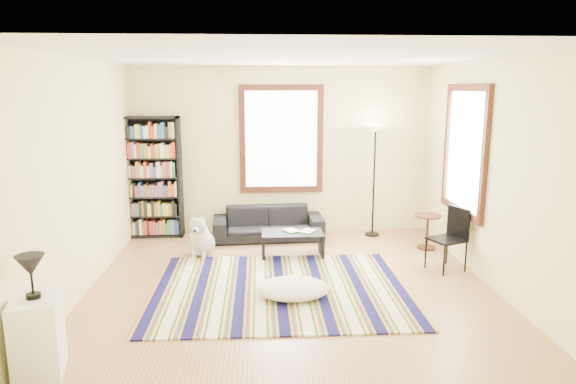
{
  "coord_description": "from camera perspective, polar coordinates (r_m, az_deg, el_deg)",
  "views": [
    {
      "loc": [
        -0.38,
        -6.1,
        2.45
      ],
      "look_at": [
        0.0,
        0.5,
        1.1
      ],
      "focal_mm": 32.0,
      "sensor_mm": 36.0,
      "label": 1
    }
  ],
  "objects": [
    {
      "name": "floor",
      "position": [
        6.61,
        0.25,
        -10.7
      ],
      "size": [
        5.0,
        5.0,
        0.1
      ],
      "primitive_type": "cube",
      "color": "#B07A50",
      "rests_on": "ground"
    },
    {
      "name": "ceiling",
      "position": [
        6.13,
        0.28,
        15.28
      ],
      "size": [
        5.0,
        5.0,
        0.1
      ],
      "primitive_type": "cube",
      "color": "white",
      "rests_on": "floor"
    },
    {
      "name": "wall_back",
      "position": [
        8.73,
        -0.77,
        4.62
      ],
      "size": [
        5.0,
        0.1,
        2.8
      ],
      "primitive_type": "cube",
      "color": "beige",
      "rests_on": "floor"
    },
    {
      "name": "wall_front",
      "position": [
        3.73,
        2.69,
        -4.84
      ],
      "size": [
        5.0,
        0.1,
        2.8
      ],
      "primitive_type": "cube",
      "color": "beige",
      "rests_on": "floor"
    },
    {
      "name": "wall_left",
      "position": [
        6.56,
        -22.56,
        1.44
      ],
      "size": [
        0.1,
        5.0,
        2.8
      ],
      "primitive_type": "cube",
      "color": "beige",
      "rests_on": "floor"
    },
    {
      "name": "wall_right",
      "position": [
        6.85,
        22.08,
        1.87
      ],
      "size": [
        0.1,
        5.0,
        2.8
      ],
      "primitive_type": "cube",
      "color": "beige",
      "rests_on": "floor"
    },
    {
      "name": "window_back",
      "position": [
        8.62,
        -0.75,
        5.88
      ],
      "size": [
        1.2,
        0.06,
        1.6
      ],
      "primitive_type": "cube",
      "color": "white",
      "rests_on": "wall_back"
    },
    {
      "name": "window_right",
      "position": [
        7.52,
        19.07,
        4.41
      ],
      "size": [
        0.06,
        1.2,
        1.6
      ],
      "primitive_type": "cube",
      "color": "white",
      "rests_on": "wall_right"
    },
    {
      "name": "rug",
      "position": [
        6.45,
        -0.87,
        -10.7
      ],
      "size": [
        3.12,
        2.5,
        0.02
      ],
      "primitive_type": "cube",
      "color": "#0E0C3F",
      "rests_on": "floor"
    },
    {
      "name": "sofa",
      "position": [
        8.44,
        -2.21,
        -3.5
      ],
      "size": [
        0.79,
        1.82,
        0.52
      ],
      "primitive_type": "imported",
      "rotation": [
        0.0,
        0.0,
        0.05
      ],
      "color": "black",
      "rests_on": "floor"
    },
    {
      "name": "bookshelf",
      "position": [
        8.72,
        -14.69,
        1.58
      ],
      "size": [
        0.9,
        0.3,
        2.0
      ],
      "primitive_type": "cube",
      "color": "black",
      "rests_on": "floor"
    },
    {
      "name": "coffee_table",
      "position": [
        7.62,
        0.49,
        -5.79
      ],
      "size": [
        0.97,
        0.63,
        0.36
      ],
      "primitive_type": "cube",
      "rotation": [
        0.0,
        0.0,
        0.15
      ],
      "color": "black",
      "rests_on": "floor"
    },
    {
      "name": "book_a",
      "position": [
        7.56,
        -0.26,
        -4.42
      ],
      "size": [
        0.3,
        0.27,
        0.02
      ],
      "primitive_type": "imported",
      "rotation": [
        0.0,
        0.0,
        0.51
      ],
      "color": "beige",
      "rests_on": "coffee_table"
    },
    {
      "name": "book_b",
      "position": [
        7.63,
        1.6,
        -4.3
      ],
      "size": [
        0.28,
        0.3,
        0.02
      ],
      "primitive_type": "imported",
      "rotation": [
        0.0,
        0.0,
        -0.54
      ],
      "color": "beige",
      "rests_on": "coffee_table"
    },
    {
      "name": "floor_cushion",
      "position": [
        6.19,
        0.57,
        -10.68
      ],
      "size": [
        0.9,
        0.69,
        0.22
      ],
      "primitive_type": "ellipsoid",
      "rotation": [
        0.0,
        0.0,
        0.05
      ],
      "color": "silver",
      "rests_on": "floor"
    },
    {
      "name": "floor_lamp",
      "position": [
        8.61,
        9.52,
        1.2
      ],
      "size": [
        0.38,
        0.38,
        1.86
      ],
      "primitive_type": null,
      "rotation": [
        0.0,
        0.0,
        0.33
      ],
      "color": "black",
      "rests_on": "floor"
    },
    {
      "name": "side_table",
      "position": [
        8.21,
        15.2,
        -4.28
      ],
      "size": [
        0.41,
        0.41,
        0.54
      ],
      "primitive_type": "cylinder",
      "rotation": [
        0.0,
        0.0,
        0.02
      ],
      "color": "#421C10",
      "rests_on": "floor"
    },
    {
      "name": "folding_chair",
      "position": [
        7.3,
        17.2,
        -5.06
      ],
      "size": [
        0.54,
        0.53,
        0.86
      ],
      "primitive_type": "cube",
      "rotation": [
        0.0,
        0.0,
        0.39
      ],
      "color": "black",
      "rests_on": "floor"
    },
    {
      "name": "white_cabinet",
      "position": [
        5.07,
        -26.06,
        -14.19
      ],
      "size": [
        0.49,
        0.57,
        0.7
      ],
      "primitive_type": "cube",
      "rotation": [
        0.0,
        0.0,
        0.23
      ],
      "color": "white",
      "rests_on": "floor"
    },
    {
      "name": "table_lamp",
      "position": [
        4.87,
        -26.62,
        -8.42
      ],
      "size": [
        0.29,
        0.29,
        0.38
      ],
      "primitive_type": null,
      "rotation": [
        0.0,
        0.0,
        -0.24
      ],
      "color": "black",
      "rests_on": "white_cabinet"
    },
    {
      "name": "dog",
      "position": [
        7.69,
        -9.61,
        -4.77
      ],
      "size": [
        0.52,
        0.67,
        0.62
      ],
      "primitive_type": null,
      "rotation": [
        0.0,
        0.0,
        -0.12
      ],
      "color": "#BABABA",
      "rests_on": "floor"
    }
  ]
}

